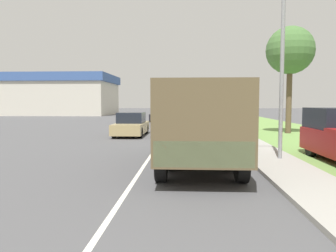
# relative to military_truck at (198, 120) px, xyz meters

# --- Properties ---
(ground_plane) EXTENTS (180.00, 180.00, 0.00)m
(ground_plane) POSITION_rel_military_truck_xyz_m (-1.80, 27.18, -1.54)
(ground_plane) COLOR #4C4C4F
(lane_centre_stripe) EXTENTS (0.12, 120.00, 0.00)m
(lane_centre_stripe) POSITION_rel_military_truck_xyz_m (-1.80, 27.18, -1.54)
(lane_centre_stripe) COLOR silver
(lane_centre_stripe) RESTS_ON ground
(sidewalk_right) EXTENTS (1.80, 120.00, 0.12)m
(sidewalk_right) POSITION_rel_military_truck_xyz_m (2.70, 27.18, -1.48)
(sidewalk_right) COLOR #9E9B93
(sidewalk_right) RESTS_ON ground
(grass_strip_right) EXTENTS (7.00, 120.00, 0.02)m
(grass_strip_right) POSITION_rel_military_truck_xyz_m (7.10, 27.18, -1.53)
(grass_strip_right) COLOR #6B9347
(grass_strip_right) RESTS_ON ground
(military_truck) EXTENTS (2.41, 7.02, 2.66)m
(military_truck) POSITION_rel_military_truck_xyz_m (0.00, 0.00, 0.00)
(military_truck) COLOR #545B3D
(military_truck) RESTS_ON ground
(car_nearest_ahead) EXTENTS (1.80, 4.60, 1.48)m
(car_nearest_ahead) POSITION_rel_military_truck_xyz_m (-3.90, 9.98, -0.87)
(car_nearest_ahead) COLOR tan
(car_nearest_ahead) RESTS_ON ground
(car_second_ahead) EXTENTS (1.87, 3.98, 1.59)m
(car_second_ahead) POSITION_rel_military_truck_xyz_m (-3.38, 25.61, -0.83)
(car_second_ahead) COLOR black
(car_second_ahead) RESTS_ON ground
(lamp_post) EXTENTS (1.69, 0.24, 6.65)m
(lamp_post) POSITION_rel_military_truck_xyz_m (2.73, 0.99, 2.57)
(lamp_post) COLOR gray
(lamp_post) RESTS_ON sidewalk_right
(tree_mid_right) EXTENTS (3.19, 3.19, 7.19)m
(tree_mid_right) POSITION_rel_military_truck_xyz_m (6.58, 11.91, 4.01)
(tree_mid_right) COLOR brown
(tree_mid_right) RESTS_ON grass_strip_right
(building_distant) EXTENTS (18.75, 13.70, 6.91)m
(building_distant) POSITION_rel_military_truck_xyz_m (-22.52, 45.78, 1.96)
(building_distant) COLOR beige
(building_distant) RESTS_ON ground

